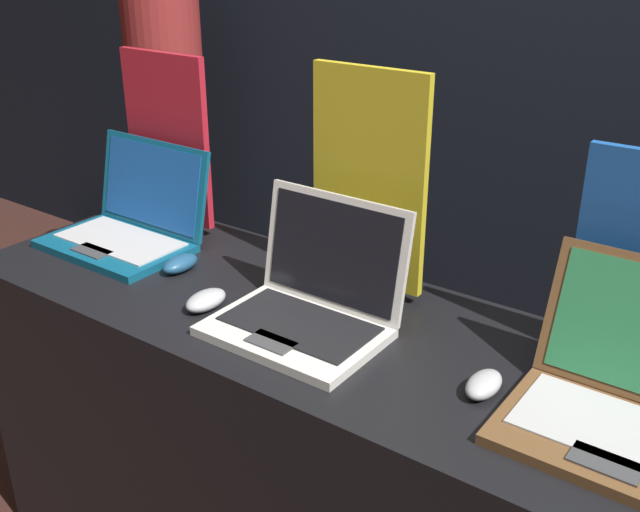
# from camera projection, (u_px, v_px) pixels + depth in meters

# --- Properties ---
(wall_back) EXTENTS (8.00, 0.05, 2.80)m
(wall_back) POSITION_uv_depth(u_px,v_px,m) (568.00, 7.00, 2.44)
(wall_back) COLOR black
(wall_back) RESTS_ON ground_plane
(display_counter) EXTENTS (1.82, 0.59, 0.86)m
(display_counter) POSITION_uv_depth(u_px,v_px,m) (320.00, 474.00, 1.81)
(display_counter) COLOR black
(display_counter) RESTS_ON ground_plane
(laptop_front) EXTENTS (0.39, 0.31, 0.26)m
(laptop_front) POSITION_uv_depth(u_px,v_px,m) (130.00, 222.00, 2.00)
(laptop_front) COLOR #0F5170
(laptop_front) RESTS_ON display_counter
(mouse_front) EXTENTS (0.06, 0.11, 0.04)m
(mouse_front) POSITION_uv_depth(u_px,v_px,m) (180.00, 264.00, 1.85)
(mouse_front) COLOR navy
(mouse_front) RESTS_ON display_counter
(promo_stand_front) EXTENTS (0.29, 0.07, 0.49)m
(promo_stand_front) POSITION_uv_depth(u_px,v_px,m) (168.00, 146.00, 2.05)
(promo_stand_front) COLOR black
(promo_stand_front) RESTS_ON display_counter
(laptop_middle) EXTENTS (0.36, 0.30, 0.27)m
(laptop_middle) POSITION_uv_depth(u_px,v_px,m) (311.00, 300.00, 1.58)
(laptop_middle) COLOR silver
(laptop_middle) RESTS_ON display_counter
(mouse_middle) EXTENTS (0.06, 0.11, 0.04)m
(mouse_middle) POSITION_uv_depth(u_px,v_px,m) (206.00, 300.00, 1.67)
(mouse_middle) COLOR #B2B2B7
(mouse_middle) RESTS_ON display_counter
(promo_stand_middle) EXTENTS (0.29, 0.07, 0.52)m
(promo_stand_middle) POSITION_uv_depth(u_px,v_px,m) (369.00, 189.00, 1.67)
(promo_stand_middle) COLOR black
(promo_stand_middle) RESTS_ON display_counter
(laptop_back) EXTENTS (0.39, 0.34, 0.26)m
(laptop_back) POSITION_uv_depth(u_px,v_px,m) (635.00, 399.00, 1.26)
(laptop_back) COLOR brown
(laptop_back) RESTS_ON display_counter
(mouse_back) EXTENTS (0.06, 0.10, 0.04)m
(mouse_back) POSITION_uv_depth(u_px,v_px,m) (484.00, 384.00, 1.37)
(mouse_back) COLOR #B2B2B7
(mouse_back) RESTS_ON display_counter
(person_bystander) EXTENTS (0.31, 0.31, 1.61)m
(person_bystander) POSITION_uv_depth(u_px,v_px,m) (170.00, 138.00, 3.10)
(person_bystander) COLOR #282833
(person_bystander) RESTS_ON ground_plane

